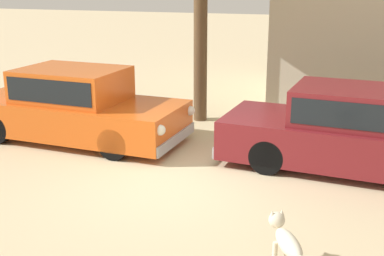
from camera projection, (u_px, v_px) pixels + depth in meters
The scene contains 4 objects.
ground_plane at pixel (174, 182), 8.40m from camera, with size 80.00×80.00×0.00m, color #CCB78E.
parked_sedan_nearest at pixel (75, 105), 10.43m from camera, with size 4.74×2.04×1.50m.
parked_sedan_second at pixel (358, 130), 8.72m from camera, with size 4.93×2.11×1.47m.
stray_dog_spotted at pixel (286, 241), 5.67m from camera, with size 0.59×0.94×0.66m.
Camera 1 is at (2.75, -7.30, 3.26)m, focal length 47.14 mm.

